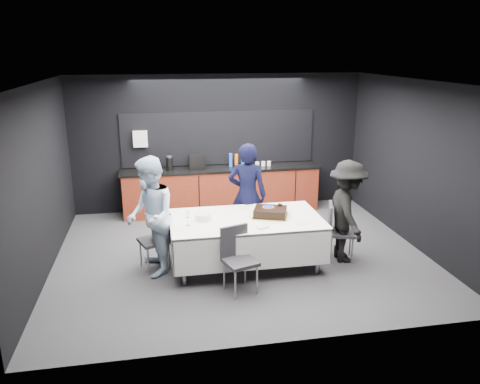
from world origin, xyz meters
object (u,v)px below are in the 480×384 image
chair_right (337,227)px  champagne_flute (187,215)px  plate_stack (203,217)px  person_left (150,217)px  chair_left (159,235)px  chair_near (238,254)px  cake_assembly (270,212)px  person_center (247,195)px  person_right (347,212)px  party_table (246,227)px

chair_right → champagne_flute: bearing=-177.2°
plate_stack → person_left: 0.79m
chair_left → chair_near: same height
chair_near → chair_left: bearing=139.3°
person_left → cake_assembly: bearing=83.7°
plate_stack → person_center: (0.84, 0.76, 0.07)m
champagne_flute → person_right: size_ratio=0.14×
cake_assembly → person_center: person_center is taller
plate_stack → chair_right: (2.13, -0.07, -0.30)m
champagne_flute → person_center: 1.44m
party_table → cake_assembly: bearing=2.9°
plate_stack → chair_near: bearing=-63.8°
plate_stack → chair_right: bearing=-1.9°
chair_left → person_right: size_ratio=0.56×
person_center → party_table: bearing=96.1°
chair_near → person_left: 1.44m
chair_near → party_table: bearing=70.7°
champagne_flute → party_table: bearing=9.4°
chair_near → cake_assembly: bearing=49.7°
party_table → person_right: 1.61m
plate_stack → person_left: person_left is taller
chair_left → person_center: 1.68m
person_left → plate_stack: bearing=86.0°
cake_assembly → chair_left: 1.76m
plate_stack → person_left: size_ratio=0.14×
chair_right → person_left: size_ratio=0.52×
champagne_flute → chair_right: bearing=2.8°
party_table → chair_left: bearing=172.8°
plate_stack → chair_left: size_ratio=0.27×
cake_assembly → chair_right: bearing=-2.7°
party_table → chair_right: chair_right is taller
champagne_flute → chair_near: size_ratio=0.24×
chair_right → person_left: person_left is taller
party_table → chair_near: size_ratio=2.51×
party_table → person_left: bearing=179.9°
party_table → plate_stack: 0.68m
cake_assembly → plate_stack: size_ratio=2.62×
cake_assembly → chair_left: cake_assembly is taller
chair_near → person_center: (0.45, 1.55, 0.36)m
chair_left → person_left: person_left is taller
cake_assembly → person_center: (-0.21, 0.78, 0.05)m
chair_left → chair_near: 1.41m
chair_left → cake_assembly: bearing=-4.9°
cake_assembly → person_right: 1.22m
chair_right → person_center: (-1.30, 0.83, 0.36)m
plate_stack → champagne_flute: champagne_flute is taller
cake_assembly → person_left: 1.83m
plate_stack → person_left: bearing=-177.2°
chair_near → person_center: size_ratio=0.52×
champagne_flute → person_right: 2.51m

